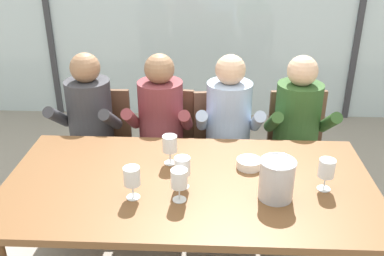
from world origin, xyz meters
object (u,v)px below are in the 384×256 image
wine_glass_spare_empty (170,145)px  wine_glass_near_bucket (179,180)px  dining_table (189,192)px  ice_bucket_primary (277,179)px  person_maroon_top (160,127)px  wine_glass_by_left_taster (182,167)px  wine_glass_by_right_taster (132,177)px  chair_center (223,142)px  person_pale_blue_shirt (229,128)px  tasting_bowl (249,163)px  chair_near_curtain (102,140)px  chair_left_of_center (165,139)px  person_charcoal_jacket (87,126)px  wine_glass_center_pour (327,169)px  person_olive_shirt (299,130)px  chair_right_of_center (298,141)px

wine_glass_spare_empty → wine_glass_near_bucket: bearing=-77.7°
dining_table → ice_bucket_primary: (0.44, -0.13, 0.18)m
person_maroon_top → wine_glass_by_left_taster: bearing=-74.2°
person_maroon_top → wine_glass_by_right_taster: size_ratio=6.80×
chair_center → person_pale_blue_shirt: size_ratio=0.73×
tasting_bowl → wine_glass_spare_empty: 0.46m
chair_near_curtain → ice_bucket_primary: size_ratio=4.06×
person_maroon_top → person_pale_blue_shirt: (0.49, -0.00, 0.00)m
wine_glass_by_left_taster → wine_glass_by_right_taster: size_ratio=1.00×
chair_left_of_center → wine_glass_spare_empty: 0.83m
wine_glass_near_bucket → wine_glass_by_right_taster: bearing=177.4°
chair_near_curtain → person_pale_blue_shirt: bearing=-7.8°
chair_near_curtain → tasting_bowl: (1.04, -0.74, 0.25)m
ice_bucket_primary → chair_center: bearing=103.0°
person_charcoal_jacket → dining_table: bearing=-41.7°
wine_glass_spare_empty → dining_table: bearing=-57.7°
person_pale_blue_shirt → tasting_bowl: (0.09, -0.62, 0.08)m
wine_glass_by_left_taster → person_charcoal_jacket: bearing=131.1°
tasting_bowl → wine_glass_center_pour: bearing=-28.8°
wine_glass_near_bucket → person_charcoal_jacket: bearing=127.1°
person_olive_shirt → wine_glass_center_pour: (-0.02, -0.83, 0.18)m
person_maroon_top → wine_glass_center_pour: 1.28m
chair_center → wine_glass_by_left_taster: (-0.24, -0.96, 0.34)m
wine_glass_by_right_taster → wine_glass_spare_empty: size_ratio=1.00×
person_charcoal_jacket → wine_glass_spare_empty: bearing=-38.7°
chair_near_curtain → person_charcoal_jacket: (-0.06, -0.12, 0.17)m
person_maroon_top → chair_near_curtain: bearing=167.0°
person_pale_blue_shirt → wine_glass_near_bucket: (-0.28, -0.96, 0.17)m
person_pale_blue_shirt → wine_glass_center_pour: size_ratio=6.80×
chair_center → tasting_bowl: bearing=-87.2°
dining_table → chair_left_of_center: size_ratio=2.30×
person_olive_shirt → wine_glass_spare_empty: bearing=-146.5°
chair_right_of_center → tasting_bowl: chair_right_of_center is taller
chair_right_of_center → person_charcoal_jacket: (-1.53, -0.16, 0.17)m
chair_left_of_center → wine_glass_center_pour: (0.94, -0.98, 0.35)m
chair_right_of_center → ice_bucket_primary: 1.17m
dining_table → person_olive_shirt: size_ratio=1.68×
wine_glass_spare_empty → person_olive_shirt: bearing=35.2°
dining_table → chair_near_curtain: (-0.71, 0.90, -0.15)m
wine_glass_near_bucket → wine_glass_by_right_taster: 0.24m
ice_bucket_primary → wine_glass_spare_empty: bearing=150.4°
wine_glass_center_pour → wine_glass_by_right_taster: bearing=-172.9°
person_maroon_top → person_charcoal_jacket: bearing=-178.7°
wine_glass_near_bucket → wine_glass_center_pour: same height
person_charcoal_jacket → person_pale_blue_shirt: same height
person_charcoal_jacket → wine_glass_near_bucket: bearing=-49.0°
person_charcoal_jacket → person_maroon_top: same height
wine_glass_near_bucket → person_pale_blue_shirt: bearing=73.8°
chair_right_of_center → wine_glass_near_bucket: size_ratio=4.96×
chair_left_of_center → chair_right_of_center: bearing=6.3°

